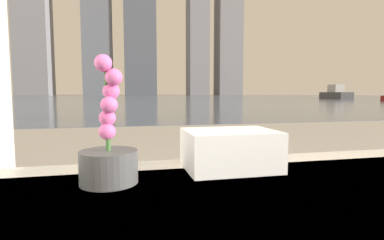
# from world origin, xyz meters

# --- Properties ---
(potted_orchid) EXTENTS (0.15, 0.15, 0.33)m
(potted_orchid) POSITION_xyz_m (-0.55, 0.87, 0.61)
(potted_orchid) COLOR #4C4C4C
(potted_orchid) RESTS_ON bathtub
(towel_stack) EXTENTS (0.27, 0.21, 0.12)m
(towel_stack) POSITION_xyz_m (-0.19, 0.94, 0.59)
(towel_stack) COLOR white
(towel_stack) RESTS_ON bathtub
(harbor_water) EXTENTS (180.00, 110.00, 0.01)m
(harbor_water) POSITION_xyz_m (0.00, 62.00, 0.01)
(harbor_water) COLOR slate
(harbor_water) RESTS_ON ground_plane
(harbor_boat_1) EXTENTS (2.27, 5.21, 1.89)m
(harbor_boat_1) POSITION_xyz_m (26.80, 34.52, 0.68)
(harbor_boat_1) COLOR #4C4C51
(harbor_boat_1) RESTS_ON harbor_water
(skyline_tower_2) EXTENTS (10.49, 8.72, 59.28)m
(skyline_tower_2) POSITION_xyz_m (-9.61, 118.00, 29.64)
(skyline_tower_2) COLOR slate
(skyline_tower_2) RESTS_ON ground_plane
(skyline_tower_3) EXTENTS (11.59, 13.28, 59.72)m
(skyline_tower_3) POSITION_xyz_m (5.76, 118.00, 29.86)
(skyline_tower_3) COLOR #4C515B
(skyline_tower_3) RESTS_ON ground_plane
(skyline_tower_5) EXTENTS (9.69, 8.71, 44.10)m
(skyline_tower_5) POSITION_xyz_m (41.53, 118.00, 22.05)
(skyline_tower_5) COLOR slate
(skyline_tower_5) RESTS_ON ground_plane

